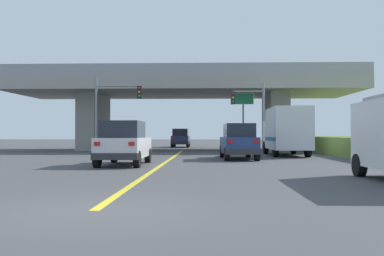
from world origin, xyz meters
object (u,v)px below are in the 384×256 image
at_px(suv_lead, 124,143).
at_px(highway_sign, 243,107).
at_px(suv_crossing, 238,141).
at_px(box_truck, 286,131).
at_px(traffic_signal_nearside, 252,109).
at_px(traffic_signal_farside, 111,104).
at_px(sedan_oncoming, 181,138).

relative_size(suv_lead, highway_sign, 0.90).
distance_m(suv_lead, suv_crossing, 7.47).
distance_m(box_truck, traffic_signal_nearside, 4.31).
xyz_separation_m(traffic_signal_nearside, highway_sign, (-0.40, 3.29, 0.37)).
bearing_deg(suv_lead, box_truck, 45.05).
height_order(suv_lead, traffic_signal_nearside, traffic_signal_nearside).
bearing_deg(traffic_signal_farside, box_truck, -15.99).
distance_m(suv_lead, traffic_signal_nearside, 14.70).
xyz_separation_m(suv_crossing, sedan_oncoming, (-4.68, 22.45, 0.00)).
bearing_deg(traffic_signal_farside, suv_lead, -74.84).
height_order(sedan_oncoming, traffic_signal_farside, traffic_signal_farside).
bearing_deg(highway_sign, traffic_signal_farside, -162.73).
height_order(suv_lead, sedan_oncoming, same).
xyz_separation_m(suv_lead, traffic_signal_farside, (-3.44, 12.69, 2.68)).
relative_size(suv_crossing, box_truck, 0.72).
height_order(box_truck, highway_sign, highway_sign).
bearing_deg(highway_sign, box_truck, -71.50).
relative_size(box_truck, sedan_oncoming, 1.42).
bearing_deg(suv_lead, traffic_signal_farside, 105.16).
height_order(suv_lead, suv_crossing, same).
height_order(suv_crossing, traffic_signal_farside, traffic_signal_farside).
relative_size(suv_crossing, highway_sign, 0.96).
xyz_separation_m(sedan_oncoming, traffic_signal_farside, (-4.38, -14.68, 2.68)).
bearing_deg(suv_crossing, highway_sign, 81.60).
relative_size(suv_lead, traffic_signal_nearside, 0.86).
bearing_deg(highway_sign, suv_lead, -113.23).
bearing_deg(suv_crossing, box_truck, 48.15).
distance_m(suv_lead, sedan_oncoming, 27.39).
distance_m(traffic_signal_farside, highway_sign, 10.74).
distance_m(suv_lead, traffic_signal_farside, 13.42).
xyz_separation_m(traffic_signal_farside, highway_sign, (10.26, 3.19, 0.01)).
bearing_deg(traffic_signal_farside, suv_crossing, -40.61).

